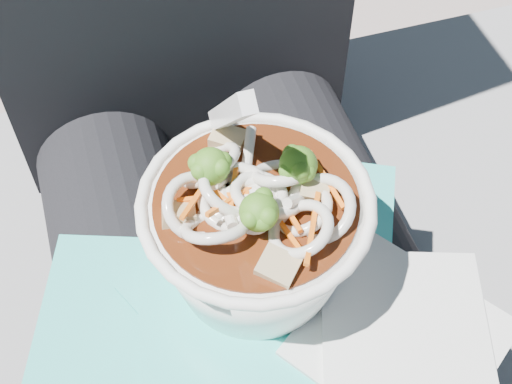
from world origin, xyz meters
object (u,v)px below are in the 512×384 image
object	(u,v)px
person_body	(227,223)
udon_bowl	(255,228)
lap	(257,326)
plastic_bag	(250,343)
stone_ledge	(223,323)

from	to	relation	value
person_body	udon_bowl	size ratio (longest dim) A/B	4.81
person_body	lap	bearing A→B (deg)	-90.00
lap	udon_bowl	world-z (taller)	udon_bowl
plastic_bag	udon_bowl	distance (m)	0.09
lap	udon_bowl	distance (m)	0.14
stone_ledge	lap	bearing A→B (deg)	-90.00
lap	person_body	distance (m)	0.10
person_body	udon_bowl	xyz separation A→B (m)	(0.00, -0.09, 0.11)
plastic_bag	udon_bowl	size ratio (longest dim) A/B	1.72
stone_ledge	udon_bowl	size ratio (longest dim) A/B	4.94
person_body	plastic_bag	size ratio (longest dim) A/B	2.80
person_body	stone_ledge	bearing A→B (deg)	90.00
lap	plastic_bag	xyz separation A→B (m)	(-0.02, -0.05, 0.08)
plastic_bag	lap	bearing A→B (deg)	66.70
udon_bowl	plastic_bag	bearing A→B (deg)	-111.19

